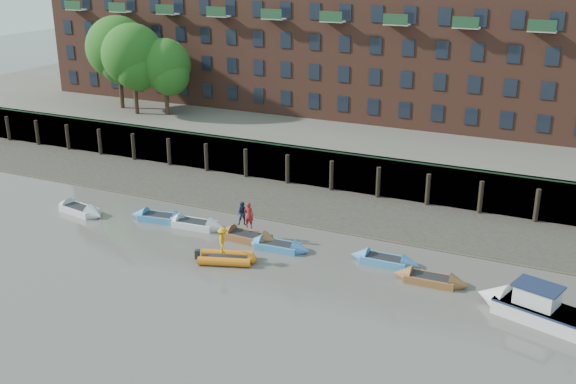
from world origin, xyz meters
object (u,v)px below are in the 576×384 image
Objects in this scene: motor_launch at (524,304)px; person_rower_a at (249,215)px; rowboat_6 at (430,279)px; person_rower_b at (243,214)px; rowboat_2 at (195,224)px; rowboat_4 at (278,246)px; rowboat_5 at (385,260)px; rib_tender at (228,258)px; rowboat_0 at (79,210)px; rowboat_1 at (161,218)px; person_rib_crew at (223,241)px; rowboat_3 at (248,237)px.

person_rower_a is at bearing 8.86° from motor_launch.
rowboat_6 is 2.73× the size of person_rower_b.
rowboat_4 is (7.05, -0.82, -0.01)m from rowboat_2.
rowboat_5 reaches higher than rib_tender.
rowboat_4 is 2.70× the size of person_rower_b.
rowboat_0 is at bearing -2.22° from person_rower_a.
person_rower_a is at bearing -10.69° from rowboat_1.
person_rib_crew is at bearing -157.10° from rowboat_5.
motor_launch reaches higher than rowboat_6.
rowboat_4 is at bearing -6.94° from rowboat_3.
person_rower_b reaches higher than rowboat_4.
rowboat_0 is 13.64m from person_rower_b.
rowboat_3 is 12.87m from rowboat_6.
person_rib_crew is (4.75, -4.00, 1.23)m from rowboat_2.
rowboat_1 is at bearing 39.52° from person_rib_crew.
person_rower_b reaches higher than rowboat_5.
rowboat_6 is at bearing 1.01° from motor_launch.
rowboat_6 reaches higher than rowboat_5.
rowboat_5 is 10.33m from person_rib_crew.
rowboat_4 is at bearing -58.90° from person_rib_crew.
rowboat_4 is 2.51× the size of person_rower_a.
rowboat_6 is at bearing -23.30° from rowboat_5.
motor_launch is at bearing -109.09° from person_rib_crew.
person_rib_crew is at bearing -129.22° from rowboat_4.
rib_tender is at bearing 90.09° from person_rower_a.
rowboat_5 is at bearing 176.56° from person_rower_a.
rowboat_6 reaches higher than rowboat_4.
person_rower_b is at bearing -13.26° from person_rib_crew.
rib_tender is 3.91m from person_rower_a.
rowboat_4 is 3.41m from person_rower_b.
rib_tender is (-2.01, -3.07, 0.04)m from rowboat_4.
person_rower_a is at bearing 173.93° from rowboat_6.
rowboat_2 is 4.58m from rowboat_3.
motor_launch is 18.47m from person_rower_a.
rowboat_2 is at bearing 177.15° from rowboat_3.
motor_launch is (18.35, -2.32, 0.40)m from rowboat_3.
rowboat_2 reaches higher than rowboat_1.
rowboat_3 is at bearing -20.08° from person_rib_crew.
rowboat_3 reaches higher than rowboat_0.
person_rower_b is at bearing -6.78° from rowboat_2.
rowboat_2 is at bearing 26.84° from person_rib_crew.
rowboat_3 reaches higher than rowboat_1.
rowboat_3 reaches higher than rowboat_4.
rowboat_1 is at bearing 135.00° from rib_tender.
rowboat_0 is at bearing 178.43° from rowboat_4.
rowboat_1 is 1.07× the size of rowboat_4.
rowboat_0 is 23.60m from rowboat_5.
rowboat_0 is 32.36m from motor_launch.
rowboat_3 is 1.08× the size of rowboat_5.
person_rib_crew reaches higher than rowboat_2.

